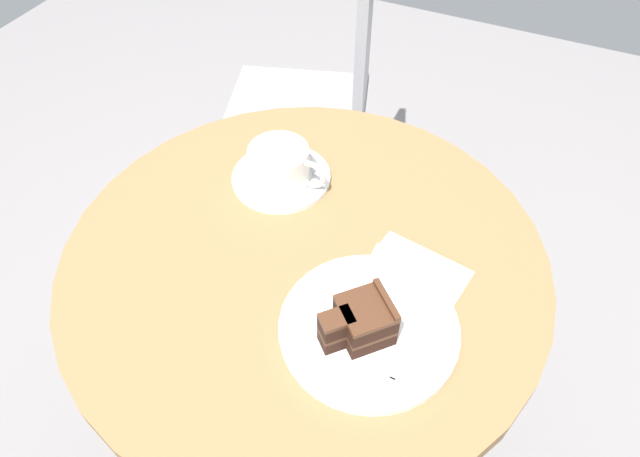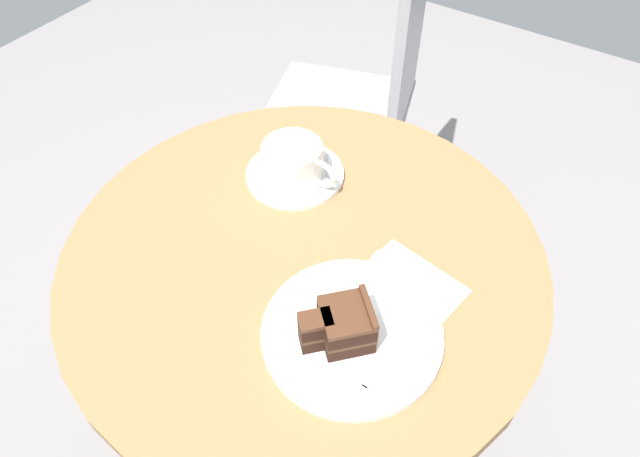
% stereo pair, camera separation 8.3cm
% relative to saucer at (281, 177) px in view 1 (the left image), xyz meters
% --- Properties ---
extents(ground_plane, '(4.40, 4.40, 0.01)m').
position_rel_saucer_xyz_m(ground_plane, '(0.10, -0.13, -0.75)').
color(ground_plane, gray).
rests_on(ground_plane, ground).
extents(cafe_table, '(0.72, 0.72, 0.74)m').
position_rel_saucer_xyz_m(cafe_table, '(0.10, -0.13, -0.13)').
color(cafe_table, olive).
rests_on(cafe_table, ground).
extents(saucer, '(0.16, 0.16, 0.01)m').
position_rel_saucer_xyz_m(saucer, '(0.00, 0.00, 0.00)').
color(saucer, white).
rests_on(saucer, cafe_table).
extents(coffee_cup, '(0.13, 0.10, 0.06)m').
position_rel_saucer_xyz_m(coffee_cup, '(0.00, -0.01, 0.04)').
color(coffee_cup, white).
rests_on(coffee_cup, saucer).
extents(teaspoon, '(0.06, 0.08, 0.00)m').
position_rel_saucer_xyz_m(teaspoon, '(0.06, 0.01, 0.01)').
color(teaspoon, '#B7B7BC').
rests_on(teaspoon, saucer).
extents(cake_plate, '(0.24, 0.24, 0.01)m').
position_rel_saucer_xyz_m(cake_plate, '(0.24, -0.21, 0.00)').
color(cake_plate, white).
rests_on(cake_plate, cafe_table).
extents(cake_slice, '(0.10, 0.10, 0.06)m').
position_rel_saucer_xyz_m(cake_slice, '(0.23, -0.23, 0.04)').
color(cake_slice, black).
rests_on(cake_slice, cake_plate).
extents(fork, '(0.02, 0.15, 0.00)m').
position_rel_saucer_xyz_m(fork, '(0.29, -0.25, 0.01)').
color(fork, '#B7B7BC').
rests_on(fork, cake_plate).
extents(napkin, '(0.16, 0.17, 0.00)m').
position_rel_saucer_xyz_m(napkin, '(0.26, -0.12, -0.00)').
color(napkin, beige).
rests_on(napkin, cafe_table).
extents(cafe_chair, '(0.48, 0.48, 0.93)m').
position_rel_saucer_xyz_m(cafe_chair, '(-0.16, 0.57, -0.20)').
color(cafe_chair, '#9E9EA3').
rests_on(cafe_chair, ground).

